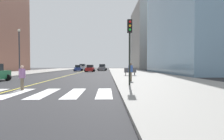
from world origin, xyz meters
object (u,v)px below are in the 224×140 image
at_px(car_red_sixth, 90,69).
at_px(traffic_light_near_corner, 130,39).
at_px(street_lamp, 19,48).
at_px(pedestrian_waiting_east, 131,71).
at_px(car_gray_fifth, 102,68).
at_px(pedestrian_crossing, 22,77).
at_px(park_bench, 130,72).
at_px(car_silver_seventh, 103,67).
at_px(car_blue_third, 78,68).
at_px(car_black_fourth, 103,68).
at_px(car_white_second, 83,67).

xyz_separation_m(car_red_sixth, traffic_light_near_corner, (6.17, -31.79, 2.84)).
relative_size(car_red_sixth, street_lamp, 0.55).
height_order(car_red_sixth, pedestrian_waiting_east, pedestrian_waiting_east).
height_order(car_gray_fifth, traffic_light_near_corner, traffic_light_near_corner).
bearing_deg(street_lamp, pedestrian_crossing, -63.20).
relative_size(pedestrian_waiting_east, street_lamp, 0.24).
height_order(park_bench, street_lamp, street_lamp).
bearing_deg(traffic_light_near_corner, car_red_sixth, -79.01).
bearing_deg(street_lamp, car_gray_fifth, 63.28).
bearing_deg(car_silver_seventh, street_lamp, 73.56).
height_order(car_silver_seventh, pedestrian_waiting_east, pedestrian_waiting_east).
height_order(car_blue_third, car_red_sixth, car_red_sixth).
height_order(car_black_fourth, traffic_light_near_corner, traffic_light_near_corner).
height_order(car_black_fourth, car_gray_fifth, car_gray_fifth).
relative_size(car_black_fourth, car_silver_seventh, 0.99).
xyz_separation_m(car_white_second, car_red_sixth, (4.12, -16.04, -0.14)).
relative_size(car_red_sixth, traffic_light_near_corner, 0.81).
relative_size(car_gray_fifth, car_silver_seventh, 1.08).
relative_size(car_silver_seventh, street_lamp, 0.57).
bearing_deg(car_red_sixth, car_gray_fifth, -106.16).
xyz_separation_m(car_blue_third, car_black_fourth, (6.77, 10.57, 0.05)).
xyz_separation_m(car_black_fourth, traffic_light_near_corner, (3.23, -47.49, 2.80)).
distance_m(car_blue_third, park_bench, 26.80).
xyz_separation_m(car_white_second, pedestrian_waiting_east, (10.85, -44.24, 0.14)).
bearing_deg(car_red_sixth, traffic_light_near_corner, 103.50).
height_order(car_blue_third, street_lamp, street_lamp).
distance_m(car_black_fourth, car_silver_seventh, 5.67).
relative_size(car_blue_third, pedestrian_crossing, 2.35).
bearing_deg(street_lamp, traffic_light_near_corner, -43.81).
height_order(car_black_fourth, car_red_sixth, car_black_fourth).
height_order(car_red_sixth, pedestrian_crossing, car_red_sixth).
distance_m(car_red_sixth, traffic_light_near_corner, 32.50).
bearing_deg(pedestrian_waiting_east, park_bench, 166.03).
height_order(traffic_light_near_corner, street_lamp, street_lamp).
height_order(car_blue_third, car_black_fourth, car_black_fourth).
distance_m(car_blue_third, car_silver_seventh, 17.62).
bearing_deg(traffic_light_near_corner, car_black_fourth, -86.11).
distance_m(car_black_fourth, pedestrian_crossing, 49.11).
distance_m(car_red_sixth, pedestrian_waiting_east, 28.99).
xyz_separation_m(car_black_fourth, pedestrian_waiting_east, (3.79, -43.90, 0.26)).
distance_m(car_red_sixth, park_bench, 20.55).
relative_size(car_black_fourth, pedestrian_crossing, 2.48).
relative_size(car_gray_fifth, pedestrian_crossing, 2.70).
relative_size(car_red_sixth, pedestrian_crossing, 2.42).
bearing_deg(car_white_second, pedestrian_crossing, -85.54).
bearing_deg(pedestrian_waiting_east, car_black_fourth, 178.21).
height_order(car_silver_seventh, traffic_light_near_corner, traffic_light_near_corner).
bearing_deg(pedestrian_crossing, car_white_second, 161.87).
relative_size(car_blue_third, car_silver_seventh, 0.94).
xyz_separation_m(car_white_second, park_bench, (12.03, -35.00, -0.29)).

